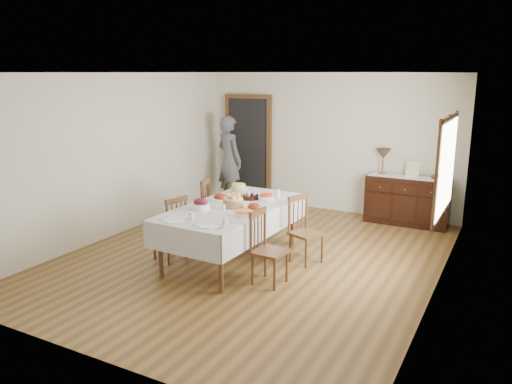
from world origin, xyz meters
The scene contains 26 objects.
ground centered at (0.00, 0.00, 0.00)m, with size 6.00×6.00×0.00m, color brown.
room_shell centered at (-0.15, 0.42, 1.64)m, with size 5.02×6.02×2.65m.
dining_table centered at (-0.20, -0.24, 0.71)m, with size 1.25×2.36×0.80m.
chair_left_near centered at (-0.96, -0.63, 0.47)m, with size 0.47×0.47×0.94m.
chair_left_far centered at (-1.09, 0.19, 0.51)m, with size 0.53×0.53×1.01m.
chair_right_near centered at (0.58, -0.70, 0.47)m, with size 0.41×0.41×0.94m.
chair_right_far centered at (0.70, 0.21, 0.48)m, with size 0.51×0.51×0.94m.
sideboard centered at (1.60, 2.72, 0.42)m, with size 1.40×0.51×0.84m.
person centered at (-1.88, 2.48, 0.95)m, with size 0.59×0.38×1.90m, color #565861.
bread_basket centered at (-0.15, -0.28, 0.88)m, with size 0.29×0.29×0.19m.
egg_basket centered at (-0.18, 0.23, 0.83)m, with size 0.27×0.27×0.11m.
ham_platter_a centered at (-0.54, -0.01, 0.83)m, with size 0.28×0.28×0.11m.
ham_platter_b centered at (0.17, -0.26, 0.83)m, with size 0.33×0.33×0.11m.
beet_bowl centered at (-0.46, -0.61, 0.87)m, with size 0.24×0.24×0.17m.
carrot_bowl centered at (0.08, 0.26, 0.84)m, with size 0.23×0.23×0.10m.
pineapple_bowl centered at (-0.49, 0.46, 0.87)m, with size 0.25×0.25×0.15m.
casserole_dish centered at (0.18, -0.58, 0.83)m, with size 0.24×0.24×0.07m.
butter_dish centered at (-0.26, -0.43, 0.83)m, with size 0.14×0.09×0.07m.
setting_left centered at (-0.41, -1.15, 0.82)m, with size 0.42×0.31×0.10m.
setting_right centered at (0.07, -1.13, 0.82)m, with size 0.42×0.31×0.10m.
glass_far_a centered at (-0.39, 0.47, 0.84)m, with size 0.07×0.07×0.09m.
glass_far_b centered at (0.14, 0.52, 0.85)m, with size 0.07×0.07×0.11m.
runner centered at (1.58, 2.70, 0.85)m, with size 1.30×0.35×0.01m.
table_lamp centered at (1.13, 2.75, 1.20)m, with size 0.26×0.26×0.46m.
picture_frame centered at (1.66, 2.69, 0.98)m, with size 0.22×0.08×0.28m.
deco_bowl centered at (2.06, 2.75, 0.87)m, with size 0.20×0.20×0.06m.
Camera 1 is at (3.24, -5.97, 2.60)m, focal length 35.00 mm.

